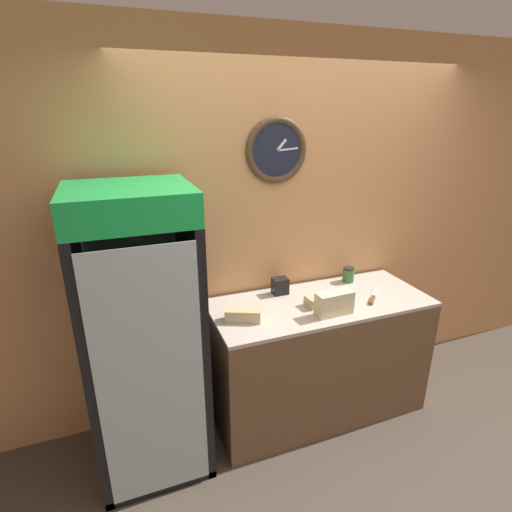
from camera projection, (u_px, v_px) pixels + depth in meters
ground_plane at (385, 503)px, 2.36m from camera, size 14.00×14.00×0.00m
wall_back at (299, 227)px, 2.99m from camera, size 5.20×0.10×2.70m
prep_counter at (317, 356)px, 2.97m from camera, size 1.56×0.66×0.92m
beverage_cooler at (141, 321)px, 2.41m from camera, size 0.66×0.69×1.82m
sandwich_stack_bottom at (334, 309)px, 2.62m from camera, size 0.25×0.11×0.08m
sandwich_stack_middle at (335, 298)px, 2.59m from camera, size 0.25×0.11×0.08m
sandwich_flat_left at (243, 315)px, 2.54m from camera, size 0.24×0.17×0.08m
sandwich_flat_right at (323, 300)px, 2.75m from camera, size 0.25×0.13×0.07m
chefs_knife at (373, 297)px, 2.86m from camera, size 0.27×0.28×0.02m
condiment_jar at (348, 274)px, 3.11m from camera, size 0.09×0.09×0.12m
napkin_dispenser at (280, 286)px, 2.91m from camera, size 0.11×0.09×0.12m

